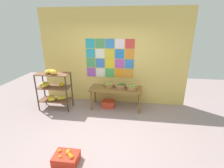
# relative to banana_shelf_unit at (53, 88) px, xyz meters

# --- Properties ---
(ground) EXTENTS (9.78, 9.78, 0.00)m
(ground) POSITION_rel_banana_shelf_unit_xyz_m (1.67, -1.15, -0.67)
(ground) COLOR gray
(back_wall_with_art) EXTENTS (4.53, 0.07, 2.91)m
(back_wall_with_art) POSITION_rel_banana_shelf_unit_xyz_m (1.67, 0.76, 0.78)
(back_wall_with_art) COLOR #E2C160
(back_wall_with_art) RESTS_ON ground
(banana_shelf_unit) EXTENTS (0.94, 0.46, 1.25)m
(banana_shelf_unit) POSITION_rel_banana_shelf_unit_xyz_m (0.00, 0.00, 0.00)
(banana_shelf_unit) COLOR #2D281F
(banana_shelf_unit) RESTS_ON ground
(display_table) EXTENTS (1.53, 0.61, 0.65)m
(display_table) POSITION_rel_banana_shelf_unit_xyz_m (1.83, 0.29, -0.10)
(display_table) COLOR brown
(display_table) RESTS_ON ground
(fruit_basket_back_right) EXTENTS (0.35, 0.35, 0.16)m
(fruit_basket_back_right) POSITION_rel_banana_shelf_unit_xyz_m (1.97, 0.31, 0.05)
(fruit_basket_back_right) COLOR #9B6F47
(fruit_basket_back_right) RESTS_ON display_table
(fruit_basket_right) EXTENTS (0.31, 0.31, 0.17)m
(fruit_basket_right) POSITION_rel_banana_shelf_unit_xyz_m (2.30, 0.20, 0.05)
(fruit_basket_right) COLOR olive
(fruit_basket_right) RESTS_ON display_table
(fruit_basket_centre) EXTENTS (0.32, 0.32, 0.14)m
(fruit_basket_centre) POSITION_rel_banana_shelf_unit_xyz_m (1.61, 0.36, 0.05)
(fruit_basket_centre) COLOR #9E7644
(fruit_basket_centre) RESTS_ON display_table
(produce_crate_under_table) EXTENTS (0.36, 0.31, 0.20)m
(produce_crate_under_table) POSITION_rel_banana_shelf_unit_xyz_m (1.59, 0.31, -0.57)
(produce_crate_under_table) COLOR red
(produce_crate_under_table) RESTS_ON ground
(orange_crate_foreground) EXTENTS (0.45, 0.35, 0.24)m
(orange_crate_foreground) POSITION_rel_banana_shelf_unit_xyz_m (1.18, -1.99, -0.57)
(orange_crate_foreground) COLOR red
(orange_crate_foreground) RESTS_ON ground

